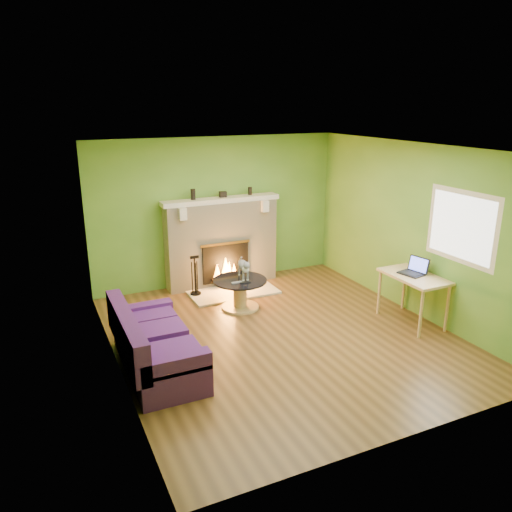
{
  "coord_description": "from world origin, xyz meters",
  "views": [
    {
      "loc": [
        -3.03,
        -5.66,
        3.18
      ],
      "look_at": [
        -0.22,
        0.4,
        1.09
      ],
      "focal_mm": 35.0,
      "sensor_mm": 36.0,
      "label": 1
    }
  ],
  "objects_px": {
    "sofa": "(153,346)",
    "cat": "(243,268)",
    "coffee_table": "(240,292)",
    "desk": "(414,281)"
  },
  "relations": [
    {
      "from": "coffee_table",
      "to": "sofa",
      "type": "bearing_deg",
      "value": -142.84
    },
    {
      "from": "sofa",
      "to": "desk",
      "type": "distance_m",
      "value": 3.84
    },
    {
      "from": "sofa",
      "to": "cat",
      "type": "bearing_deg",
      "value": 36.94
    },
    {
      "from": "desk",
      "to": "cat",
      "type": "xyz_separation_m",
      "value": [
        -2.02,
        1.62,
        -0.0
      ]
    },
    {
      "from": "coffee_table",
      "to": "cat",
      "type": "distance_m",
      "value": 0.39
    },
    {
      "from": "cat",
      "to": "coffee_table",
      "type": "bearing_deg",
      "value": -138.68
    },
    {
      "from": "coffee_table",
      "to": "desk",
      "type": "xyz_separation_m",
      "value": [
        2.1,
        -1.57,
        0.38
      ]
    },
    {
      "from": "cat",
      "to": "sofa",
      "type": "bearing_deg",
      "value": -133.74
    },
    {
      "from": "sofa",
      "to": "coffee_table",
      "type": "height_order",
      "value": "sofa"
    },
    {
      "from": "sofa",
      "to": "coffee_table",
      "type": "bearing_deg",
      "value": 37.16
    }
  ]
}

